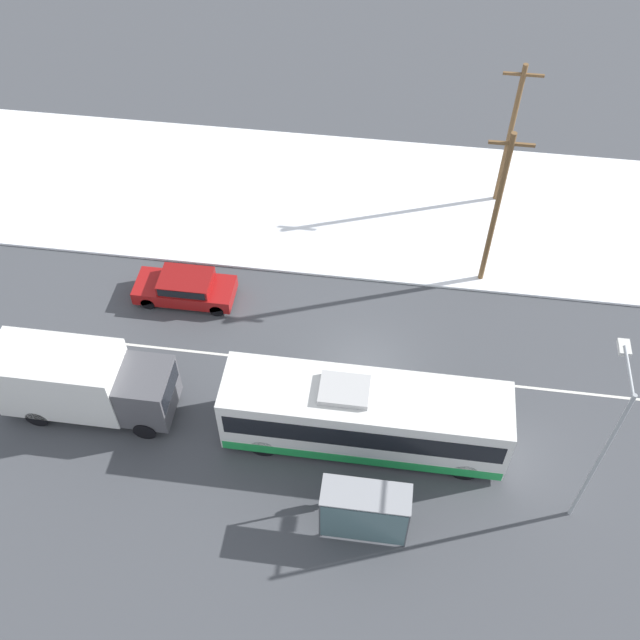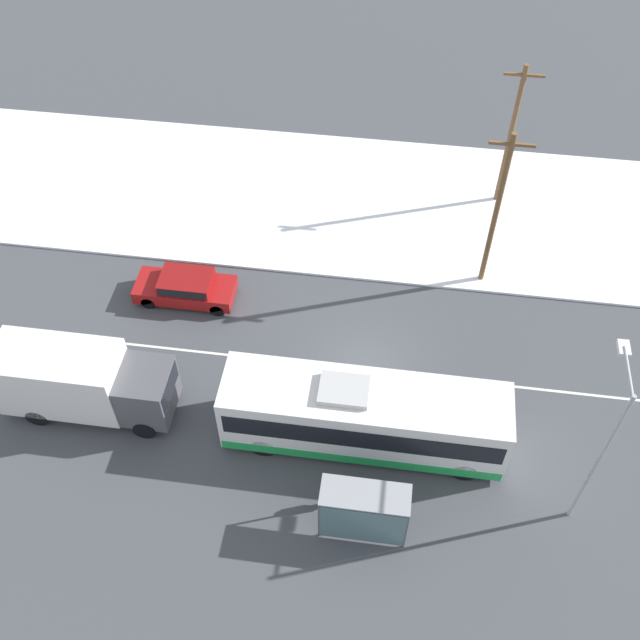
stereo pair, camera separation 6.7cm
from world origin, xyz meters
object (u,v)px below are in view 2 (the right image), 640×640
Objects in this scene: streetlamp at (605,435)px; bus_shelter at (364,512)px; city_bus at (364,416)px; box_truck at (81,381)px; utility_pole_snowlot at (511,135)px; sedan_car at (186,286)px; pedestrian_at_stop at (338,489)px; utility_pole_roadside at (497,210)px.

bus_shelter is at bearing -163.39° from streetlamp.
city_bus reaches higher than box_truck.
bus_shelter is at bearing -104.72° from utility_pole_snowlot.
box_truck is 6.78m from sedan_car.
pedestrian_at_stop is at bearing -108.47° from utility_pole_snowlot.
box_truck is 18.93m from streetlamp.
streetlamp is 0.92× the size of utility_pole_roadside.
streetlamp is (7.72, -1.69, 3.08)m from city_bus.
utility_pole_roadside is at bearing 72.32° from bus_shelter.
pedestrian_at_stop is 0.21× the size of utility_pole_snowlot.
box_truck is at bearing 69.56° from sedan_car.
streetlamp reaches higher than bus_shelter.
streetlamp is at bearing -81.93° from utility_pole_snowlot.
box_truck is 10.71m from pedestrian_at_stop.
utility_pole_roadside reaches higher than bus_shelter.
utility_pole_roadside is (4.56, 9.26, 2.64)m from city_bus.
sedan_car is 0.58× the size of utility_pole_snowlot.
box_truck is at bearing -149.15° from utility_pole_roadside.
bus_shelter is at bearing -107.68° from utility_pole_roadside.
box_truck is at bearing 160.98° from bus_shelter.
city_bus is at bearing 143.70° from sedan_car.
pedestrian_at_stop is 1.63m from bus_shelter.
city_bus is 16.14m from utility_pole_snowlot.
utility_pole_snowlot is at bearing 42.74° from box_truck.
pedestrian_at_stop is at bearing 131.22° from sedan_car.
box_truck is 11.94m from bus_shelter.
city_bus is 8.48m from streetlamp.
bus_shelter is at bearing -47.73° from pedestrian_at_stop.
pedestrian_at_stop is (7.96, -9.09, 0.22)m from sedan_car.
box_truck is 0.90× the size of streetlamp.
pedestrian_at_stop is at bearing -15.24° from box_truck.
utility_pole_roadside is at bearing 106.07° from streetlamp.
utility_pole_roadside is at bearing 30.85° from box_truck.
utility_pole_snowlot is (0.78, 5.78, -0.22)m from utility_pole_roadside.
city_bus is 1.57× the size of box_truck.
utility_pole_snowlot is at bearing 71.53° from pedestrian_at_stop.
city_bus is 2.92m from pedestrian_at_stop.
streetlamp reaches higher than pedestrian_at_stop.
sedan_car is at bearing 131.33° from bus_shelter.
bus_shelter is at bearing -84.48° from city_bus.
pedestrian_at_stop is at bearing 132.27° from bus_shelter.
pedestrian_at_stop is (10.31, -2.81, -0.79)m from box_truck.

